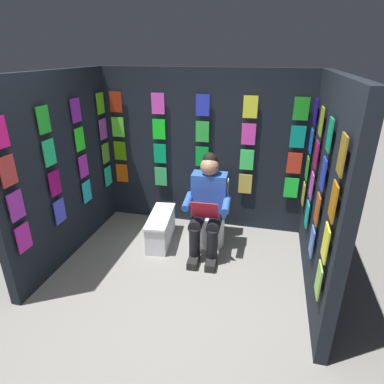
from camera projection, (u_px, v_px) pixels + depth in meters
ground_plane at (152, 332)px, 2.82m from camera, size 30.00×30.00×0.00m
display_wall_back at (203, 150)px, 4.28m from camera, size 2.74×0.14×2.06m
display_wall_left at (324, 191)px, 3.03m from camera, size 0.14×2.05×2.06m
display_wall_right at (63, 168)px, 3.62m from camera, size 0.14×2.05×2.06m
toilet at (210, 217)px, 4.06m from camera, size 0.41×0.56×0.77m
person_reading at (208, 205)px, 3.75m from camera, size 0.54×0.69×1.19m
comic_longbox_near at (161, 228)px, 4.10m from camera, size 0.35×0.76×0.37m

